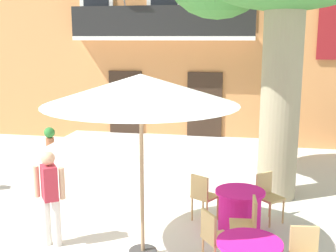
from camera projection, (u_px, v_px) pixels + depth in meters
ground_plane at (111, 194)px, 9.46m from camera, size 120.00×120.00×0.00m
building_facade at (176, 26)px, 15.39m from camera, size 13.00×5.09×7.50m
entrance_step_platform at (156, 148)px, 12.93m from camera, size 6.15×2.64×0.25m
cafe_table_near_tree at (240, 211)px, 7.56m from camera, size 0.86×0.86×0.76m
cafe_chair_near_tree_0 at (203, 194)px, 7.96m from camera, size 0.55×0.55×0.91m
cafe_chair_near_tree_1 at (247, 221)px, 6.79m from camera, size 0.43×0.43×0.91m
cafe_chair_near_tree_2 at (268, 194)px, 7.99m from camera, size 0.57×0.57×0.91m
cafe_chair_middle_1 at (214, 236)px, 6.30m from camera, size 0.56×0.56×0.91m
cafe_umbrella at (141, 90)px, 6.30m from camera, size 2.90×2.90×2.85m
ground_planter_left at (50, 136)px, 13.55m from camera, size 0.34×0.34×0.61m
ground_planter_right at (274, 148)px, 12.08m from camera, size 0.31×0.31×0.57m
pedestrian_by_tree at (50, 193)px, 6.97m from camera, size 0.53×0.40×1.59m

